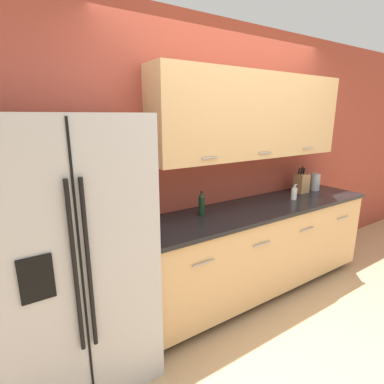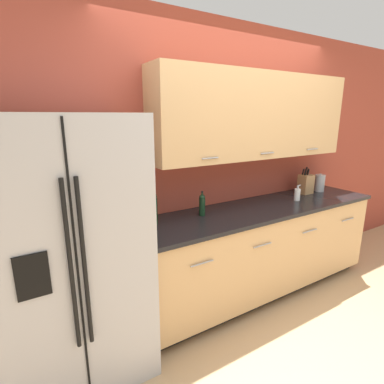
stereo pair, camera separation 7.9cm
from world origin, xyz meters
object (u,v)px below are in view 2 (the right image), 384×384
steel_canister (320,183)px  wine_bottle (152,207)px  knife_block (306,184)px  soap_dispenser (297,194)px  refrigerator (67,254)px  oil_bottle (202,204)px

steel_canister → wine_bottle: bearing=179.6°
wine_bottle → steel_canister: (2.09, -0.02, -0.04)m
knife_block → soap_dispenser: (-0.31, -0.15, -0.05)m
refrigerator → wine_bottle: (0.69, 0.17, 0.16)m
oil_bottle → refrigerator: bearing=-172.9°
soap_dispenser → oil_bottle: oil_bottle is taller
refrigerator → steel_canister: size_ratio=8.49×
soap_dispenser → oil_bottle: 1.10m
knife_block → soap_dispenser: 0.35m
wine_bottle → steel_canister: 2.09m
soap_dispenser → steel_canister: size_ratio=0.77×
refrigerator → knife_block: (2.55, 0.17, 0.13)m
soap_dispenser → steel_canister: bearing=13.5°
knife_block → steel_canister: size_ratio=1.47×
oil_bottle → steel_canister: 1.63m
oil_bottle → steel_canister: (1.63, 0.01, -0.00)m
wine_bottle → steel_canister: bearing=-0.4°
knife_block → oil_bottle: knife_block is taller
knife_block → wine_bottle: bearing=-179.9°
wine_bottle → steel_canister: size_ratio=1.44×
wine_bottle → soap_dispenser: 1.56m
knife_block → soap_dispenser: size_ratio=1.91×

